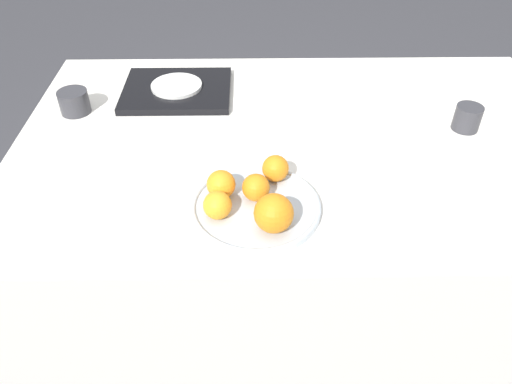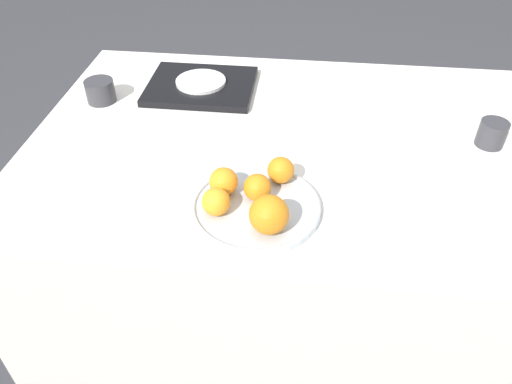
{
  "view_description": "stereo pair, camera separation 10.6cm",
  "coord_description": "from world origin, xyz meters",
  "px_view_note": "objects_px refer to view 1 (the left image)",
  "views": [
    {
      "loc": [
        -0.13,
        -1.09,
        1.46
      ],
      "look_at": [
        -0.12,
        -0.28,
        0.78
      ],
      "focal_mm": 35.0,
      "sensor_mm": 36.0,
      "label": 1
    },
    {
      "loc": [
        -0.03,
        -1.09,
        1.46
      ],
      "look_at": [
        -0.12,
        -0.28,
        0.78
      ],
      "focal_mm": 35.0,
      "sensor_mm": 36.0,
      "label": 2
    }
  ],
  "objects_px": {
    "fruit_platter": "(256,206)",
    "orange_0": "(221,184)",
    "orange_1": "(274,213)",
    "orange_3": "(256,187)",
    "serving_tray": "(177,90)",
    "orange_2": "(217,205)",
    "cup_2": "(74,102)",
    "cup_0": "(467,118)",
    "orange_4": "(275,168)",
    "side_plate": "(177,86)"
  },
  "relations": [
    {
      "from": "fruit_platter",
      "to": "orange_0",
      "type": "bearing_deg",
      "value": 155.47
    },
    {
      "from": "orange_0",
      "to": "serving_tray",
      "type": "bearing_deg",
      "value": 107.25
    },
    {
      "from": "orange_0",
      "to": "serving_tray",
      "type": "height_order",
      "value": "orange_0"
    },
    {
      "from": "orange_2",
      "to": "serving_tray",
      "type": "bearing_deg",
      "value": 104.79
    },
    {
      "from": "orange_3",
      "to": "cup_0",
      "type": "distance_m",
      "value": 0.64
    },
    {
      "from": "orange_1",
      "to": "cup_2",
      "type": "distance_m",
      "value": 0.73
    },
    {
      "from": "orange_2",
      "to": "cup_2",
      "type": "bearing_deg",
      "value": 132.81
    },
    {
      "from": "fruit_platter",
      "to": "orange_2",
      "type": "relative_size",
      "value": 4.67
    },
    {
      "from": "orange_4",
      "to": "serving_tray",
      "type": "relative_size",
      "value": 0.19
    },
    {
      "from": "fruit_platter",
      "to": "orange_0",
      "type": "relative_size",
      "value": 4.46
    },
    {
      "from": "orange_1",
      "to": "serving_tray",
      "type": "height_order",
      "value": "orange_1"
    },
    {
      "from": "orange_2",
      "to": "orange_4",
      "type": "distance_m",
      "value": 0.18
    },
    {
      "from": "orange_1",
      "to": "serving_tray",
      "type": "relative_size",
      "value": 0.26
    },
    {
      "from": "fruit_platter",
      "to": "orange_3",
      "type": "xyz_separation_m",
      "value": [
        0.0,
        0.02,
        0.03
      ]
    },
    {
      "from": "cup_2",
      "to": "orange_4",
      "type": "bearing_deg",
      "value": -31.04
    },
    {
      "from": "side_plate",
      "to": "cup_2",
      "type": "xyz_separation_m",
      "value": [
        -0.27,
        -0.1,
        0.01
      ]
    },
    {
      "from": "fruit_platter",
      "to": "serving_tray",
      "type": "bearing_deg",
      "value": 113.48
    },
    {
      "from": "orange_0",
      "to": "orange_2",
      "type": "relative_size",
      "value": 1.05
    },
    {
      "from": "fruit_platter",
      "to": "cup_2",
      "type": "height_order",
      "value": "cup_2"
    },
    {
      "from": "cup_0",
      "to": "cup_2",
      "type": "distance_m",
      "value": 1.07
    },
    {
      "from": "side_plate",
      "to": "fruit_platter",
      "type": "bearing_deg",
      "value": -66.52
    },
    {
      "from": "orange_1",
      "to": "orange_3",
      "type": "distance_m",
      "value": 0.1
    },
    {
      "from": "orange_3",
      "to": "serving_tray",
      "type": "xyz_separation_m",
      "value": [
        -0.23,
        0.5,
        -0.03
      ]
    },
    {
      "from": "orange_1",
      "to": "serving_tray",
      "type": "xyz_separation_m",
      "value": [
        -0.26,
        0.6,
        -0.04
      ]
    },
    {
      "from": "cup_0",
      "to": "orange_2",
      "type": "bearing_deg",
      "value": -151.48
    },
    {
      "from": "serving_tray",
      "to": "cup_0",
      "type": "xyz_separation_m",
      "value": [
        0.79,
        -0.21,
        0.02
      ]
    },
    {
      "from": "orange_1",
      "to": "orange_2",
      "type": "xyz_separation_m",
      "value": [
        -0.12,
        0.04,
        -0.01
      ]
    },
    {
      "from": "orange_2",
      "to": "side_plate",
      "type": "height_order",
      "value": "orange_2"
    },
    {
      "from": "serving_tray",
      "to": "side_plate",
      "type": "height_order",
      "value": "side_plate"
    },
    {
      "from": "orange_1",
      "to": "side_plate",
      "type": "bearing_deg",
      "value": 113.79
    },
    {
      "from": "serving_tray",
      "to": "fruit_platter",
      "type": "bearing_deg",
      "value": -66.52
    },
    {
      "from": "fruit_platter",
      "to": "side_plate",
      "type": "bearing_deg",
      "value": 113.48
    },
    {
      "from": "orange_4",
      "to": "cup_2",
      "type": "height_order",
      "value": "orange_4"
    },
    {
      "from": "orange_2",
      "to": "side_plate",
      "type": "bearing_deg",
      "value": 104.79
    },
    {
      "from": "orange_4",
      "to": "serving_tray",
      "type": "height_order",
      "value": "orange_4"
    },
    {
      "from": "fruit_platter",
      "to": "orange_2",
      "type": "xyz_separation_m",
      "value": [
        -0.08,
        -0.03,
        0.03
      ]
    },
    {
      "from": "orange_0",
      "to": "orange_1",
      "type": "relative_size",
      "value": 0.78
    },
    {
      "from": "cup_2",
      "to": "orange_3",
      "type": "bearing_deg",
      "value": -38.37
    },
    {
      "from": "cup_0",
      "to": "orange_0",
      "type": "bearing_deg",
      "value": -156.13
    },
    {
      "from": "orange_2",
      "to": "fruit_platter",
      "type": "bearing_deg",
      "value": 22.07
    },
    {
      "from": "orange_3",
      "to": "cup_2",
      "type": "bearing_deg",
      "value": 141.63
    },
    {
      "from": "orange_4",
      "to": "cup_0",
      "type": "distance_m",
      "value": 0.57
    },
    {
      "from": "cup_0",
      "to": "serving_tray",
      "type": "bearing_deg",
      "value": 165.41
    },
    {
      "from": "fruit_platter",
      "to": "side_plate",
      "type": "distance_m",
      "value": 0.57
    },
    {
      "from": "orange_4",
      "to": "serving_tray",
      "type": "xyz_separation_m",
      "value": [
        -0.27,
        0.43,
        -0.03
      ]
    },
    {
      "from": "orange_2",
      "to": "cup_0",
      "type": "bearing_deg",
      "value": 28.52
    },
    {
      "from": "orange_2",
      "to": "orange_3",
      "type": "xyz_separation_m",
      "value": [
        0.08,
        0.06,
        0.0
      ]
    },
    {
      "from": "orange_4",
      "to": "side_plate",
      "type": "height_order",
      "value": "orange_4"
    },
    {
      "from": "cup_0",
      "to": "fruit_platter",
      "type": "bearing_deg",
      "value": -150.62
    },
    {
      "from": "orange_2",
      "to": "serving_tray",
      "type": "xyz_separation_m",
      "value": [
        -0.15,
        0.56,
        -0.03
      ]
    }
  ]
}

